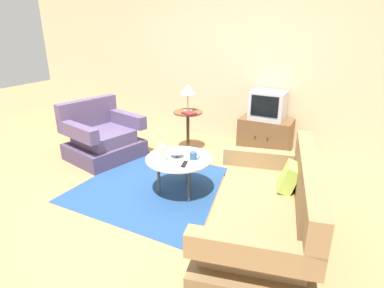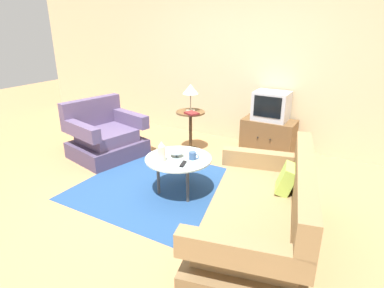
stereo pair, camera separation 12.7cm
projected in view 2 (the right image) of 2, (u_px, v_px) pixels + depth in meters
ground_plane at (167, 194)px, 3.86m from camera, size 16.00×16.00×0.00m
back_wall at (243, 60)px, 5.21m from camera, size 9.00×0.12×2.70m
area_rug at (179, 192)px, 3.92m from camera, size 2.45×1.81×0.00m
armchair at (105, 137)px, 4.91m from camera, size 1.05×1.14×0.84m
couch at (260, 218)px, 2.91m from camera, size 1.27×1.90×0.85m
coffee_table at (178, 161)px, 3.77m from camera, size 0.78×0.78×0.45m
side_table at (191, 123)px, 5.05m from camera, size 0.45×0.45×0.64m
tv_stand at (268, 136)px, 5.05m from camera, size 0.80×0.46×0.52m
television at (271, 106)px, 4.89m from camera, size 0.51×0.41×0.43m
table_lamp at (191, 90)px, 4.88m from camera, size 0.24×0.24×0.42m
vase at (162, 151)px, 3.64m from camera, size 0.08×0.08×0.24m
mug at (193, 156)px, 3.70m from camera, size 0.13×0.08×0.09m
bowl at (177, 154)px, 3.78m from camera, size 0.16×0.16×0.05m
tv_remote_dark at (183, 164)px, 3.57m from camera, size 0.08×0.15×0.02m
book at (192, 113)px, 4.83m from camera, size 0.24×0.22×0.03m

